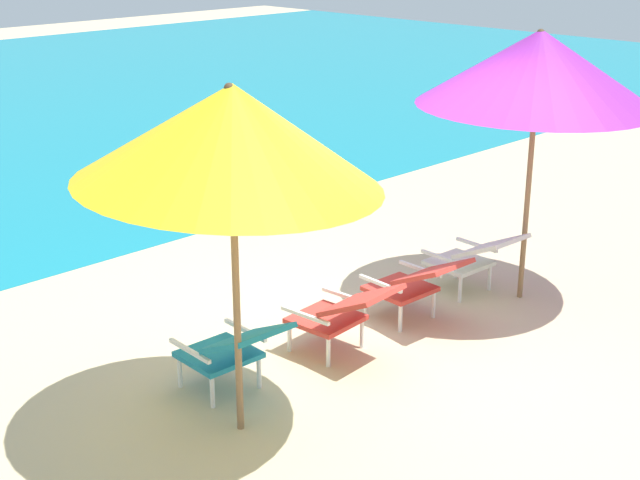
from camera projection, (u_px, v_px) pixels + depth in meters
ground_plane at (112, 230)px, 10.44m from camera, size 40.00×40.00×0.00m
lounge_chair_far_left at (232, 347)px, 6.69m from camera, size 0.57×0.89×0.68m
lounge_chair_near_left at (342, 311)px, 7.32m from camera, size 0.61×0.92×0.68m
lounge_chair_near_right at (415, 281)px, 7.91m from camera, size 0.57×0.89×0.68m
lounge_chair_far_right at (474, 255)px, 8.51m from camera, size 0.58×0.90×0.68m
beach_umbrella_left at (231, 135)px, 5.68m from camera, size 2.85×2.84×2.51m
beach_umbrella_right at (538, 68)px, 7.88m from camera, size 2.91×2.91×2.52m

